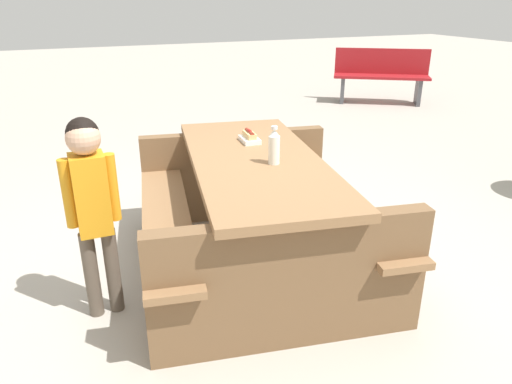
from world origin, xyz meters
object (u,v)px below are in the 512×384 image
(soda_bottle, at_px, (274,147))
(picnic_table, at_px, (256,204))
(park_bench_mid, at_px, (381,75))
(child_in_coat, at_px, (91,195))
(hotdog_tray, at_px, (250,137))

(soda_bottle, bearing_deg, picnic_table, 19.58)
(park_bench_mid, bearing_deg, soda_bottle, 136.51)
(child_in_coat, bearing_deg, park_bench_mid, -50.37)
(picnic_table, relative_size, park_bench_mid, 1.38)
(child_in_coat, distance_m, park_bench_mid, 6.34)
(picnic_table, distance_m, hotdog_tray, 0.47)
(picnic_table, xyz_separation_m, park_bench_mid, (3.92, -3.91, 0.00))
(hotdog_tray, distance_m, park_bench_mid, 5.25)
(hotdog_tray, bearing_deg, picnic_table, 163.94)
(picnic_table, xyz_separation_m, soda_bottle, (-0.14, -0.05, 0.41))
(picnic_table, height_order, hotdog_tray, hotdog_tray)
(picnic_table, distance_m, park_bench_mid, 5.53)
(picnic_table, bearing_deg, park_bench_mid, -44.90)
(hotdog_tray, relative_size, child_in_coat, 0.17)
(hotdog_tray, height_order, child_in_coat, child_in_coat)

